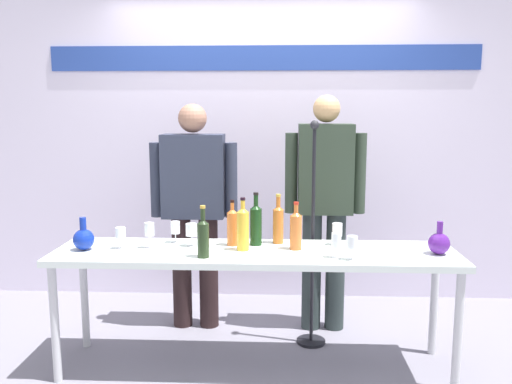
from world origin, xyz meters
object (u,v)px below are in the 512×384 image
object	(u,v)px
decanter_blue_left	(84,239)
wine_glass_left_2	(175,228)
wine_bottle_0	(256,223)
wine_glass_left_0	(121,233)
wine_bottle_3	(243,228)
wine_glass_right_2	(336,241)
wine_bottle_4	(203,236)
microphone_stand	(312,271)
wine_bottle_1	(278,223)
wine_bottle_2	(296,229)
wine_glass_right_0	(352,243)
presenter_right	(325,199)
wine_bottle_5	(232,226)
decanter_blue_right	(439,243)
wine_glass_right_1	(337,230)
display_table	(255,260)
wine_glass_left_3	(191,230)
presenter_left	(194,201)
wine_glass_left_1	(149,230)

from	to	relation	value
decanter_blue_left	wine_glass_left_2	size ratio (longest dim) A/B	1.44
wine_bottle_0	wine_glass_left_0	world-z (taller)	wine_bottle_0
wine_bottle_3	wine_glass_right_2	distance (m)	0.57
wine_bottle_4	microphone_stand	bearing A→B (deg)	38.13
wine_bottle_1	wine_bottle_2	xyz separation A→B (m)	(0.11, -0.15, -0.01)
wine_bottle_4	microphone_stand	distance (m)	0.92
wine_bottle_3	microphone_stand	world-z (taller)	microphone_stand
wine_glass_right_0	wine_glass_right_2	bearing A→B (deg)	152.56
decanter_blue_left	presenter_right	size ratio (longest dim) A/B	0.12
decanter_blue_left	wine_glass_right_2	bearing A→B (deg)	-3.88
wine_glass_left_2	wine_bottle_5	bearing A→B (deg)	-6.93
decanter_blue_left	wine_bottle_5	distance (m)	0.92
decanter_blue_right	presenter_right	bearing A→B (deg)	133.41
wine_bottle_1	wine_glass_right_1	bearing A→B (deg)	-4.82
wine_glass_left_0	decanter_blue_right	bearing A→B (deg)	-1.11
microphone_stand	wine_bottle_4	bearing A→B (deg)	-141.87
wine_bottle_0	wine_bottle_5	size ratio (longest dim) A/B	1.16
display_table	wine_glass_left_2	world-z (taller)	wine_glass_left_2
decanter_blue_left	display_table	bearing A→B (deg)	1.70
decanter_blue_left	wine_bottle_1	xyz separation A→B (m)	(1.19, 0.22, 0.06)
wine_glass_left_2	wine_glass_left_3	size ratio (longest dim) A/B	0.97
wine_glass_left_3	microphone_stand	bearing A→B (deg)	19.46
decanter_blue_right	wine_glass_right_1	world-z (taller)	decanter_blue_right
presenter_left	presenter_right	distance (m)	0.95
wine_bottle_4	presenter_right	bearing A→B (deg)	45.89
wine_bottle_0	wine_bottle_3	bearing A→B (deg)	-119.33
wine_glass_left_0	wine_glass_right_1	distance (m)	1.36
wine_glass_left_3	microphone_stand	distance (m)	0.89
display_table	presenter_right	bearing A→B (deg)	53.06
decanter_blue_right	wine_bottle_4	size ratio (longest dim) A/B	0.65
display_table	wine_glass_left_3	bearing A→B (deg)	167.74
wine_glass_left_1	wine_glass_right_1	world-z (taller)	wine_glass_left_1
presenter_left	wine_bottle_3	world-z (taller)	presenter_left
wine_glass_left_3	wine_glass_right_2	world-z (taller)	wine_glass_right_2
wine_glass_right_1	wine_bottle_0	bearing A→B (deg)	-177.67
wine_glass_right_1	wine_glass_right_2	distance (m)	0.30
decanter_blue_right	wine_bottle_0	bearing A→B (deg)	171.29
wine_bottle_3	wine_bottle_4	bearing A→B (deg)	-142.41
wine_glass_left_2	wine_glass_right_0	size ratio (longest dim) A/B	1.00
decanter_blue_right	presenter_left	world-z (taller)	presenter_left
wine_bottle_0	wine_bottle_5	xyz separation A→B (m)	(-0.15, -0.01, -0.02)
wine_glass_left_2	wine_glass_right_2	bearing A→B (deg)	-16.83
wine_bottle_3	wine_glass_left_3	world-z (taller)	wine_bottle_3
wine_glass_left_0	wine_bottle_3	bearing A→B (deg)	0.11
wine_glass_left_1	microphone_stand	bearing A→B (deg)	17.89
wine_glass_right_2	microphone_stand	world-z (taller)	microphone_stand
wine_bottle_1	wine_bottle_5	world-z (taller)	wine_bottle_1
presenter_left	wine_glass_right_0	distance (m)	1.32
wine_bottle_1	microphone_stand	world-z (taller)	microphone_stand
wine_glass_left_0	wine_glass_left_1	size ratio (longest dim) A/B	0.84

